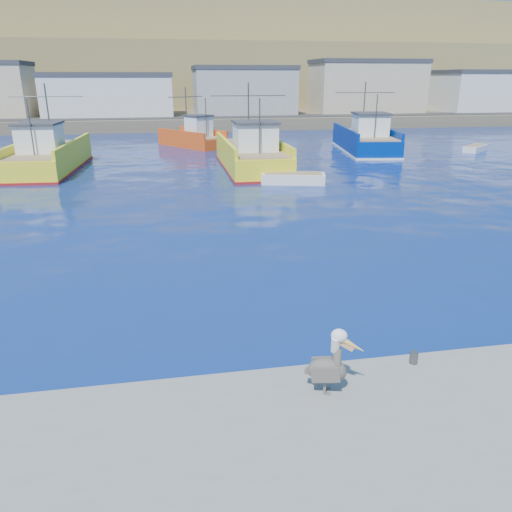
{
  "coord_description": "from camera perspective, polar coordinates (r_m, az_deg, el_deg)",
  "views": [
    {
      "loc": [
        -2.64,
        -13.05,
        7.03
      ],
      "look_at": [
        0.28,
        2.94,
        1.2
      ],
      "focal_mm": 35.0,
      "sensor_mm": 36.0,
      "label": 1
    }
  ],
  "objects": [
    {
      "name": "ground",
      "position": [
        15.06,
        0.98,
        -8.1
      ],
      "size": [
        260.0,
        260.0,
        0.0
      ],
      "primitive_type": "plane",
      "color": "#08135F",
      "rests_on": "ground"
    },
    {
      "name": "dock_bollards",
      "position": [
        12.01,
        7.14,
        -12.52
      ],
      "size": [
        36.2,
        0.2,
        0.3
      ],
      "color": "#4C4C4C",
      "rests_on": "dock"
    },
    {
      "name": "far_shore",
      "position": [
        122.3,
        -9.72,
        20.4
      ],
      "size": [
        200.0,
        81.0,
        24.0
      ],
      "color": "brown",
      "rests_on": "ground"
    },
    {
      "name": "trawler_yellow_a",
      "position": [
        43.54,
        -22.62,
        10.45
      ],
      "size": [
        5.72,
        12.77,
        6.67
      ],
      "color": "yellow",
      "rests_on": "ground"
    },
    {
      "name": "trawler_yellow_b",
      "position": [
        41.0,
        -0.49,
        11.47
      ],
      "size": [
        6.1,
        12.89,
        6.71
      ],
      "color": "yellow",
      "rests_on": "ground"
    },
    {
      "name": "trawler_blue",
      "position": [
        52.49,
        12.38,
        12.82
      ],
      "size": [
        6.26,
        13.0,
        6.67
      ],
      "color": "navy",
      "rests_on": "ground"
    },
    {
      "name": "boat_orange",
      "position": [
        55.1,
        -7.14,
        13.35
      ],
      "size": [
        7.23,
        8.7,
        6.09
      ],
      "color": "#D84513",
      "rests_on": "ground"
    },
    {
      "name": "skiff_mid",
      "position": [
        35.42,
        4.28,
        8.75
      ],
      "size": [
        4.63,
        2.61,
        0.95
      ],
      "color": "silver",
      "rests_on": "ground"
    },
    {
      "name": "skiff_far",
      "position": [
        55.83,
        23.77,
        11.15
      ],
      "size": [
        3.65,
        3.33,
        0.8
      ],
      "color": "silver",
      "rests_on": "ground"
    },
    {
      "name": "pelican",
      "position": [
        11.15,
        8.38,
        -12.26
      ],
      "size": [
        1.23,
        0.77,
        1.55
      ],
      "color": "#595451",
      "rests_on": "dock"
    }
  ]
}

